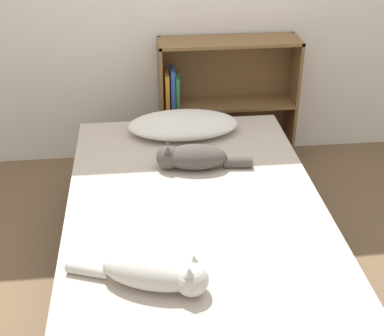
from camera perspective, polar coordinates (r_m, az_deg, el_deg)
name	(u,v)px	position (r m, az deg, el deg)	size (l,w,h in m)	color
ground_plane	(195,275)	(2.83, 0.31, -11.36)	(8.00, 8.00, 0.00)	brown
bed	(195,240)	(2.69, 0.32, -7.72)	(1.25, 1.89, 0.46)	#333338
pillow	(183,125)	(3.15, -0.95, 4.66)	(0.65, 0.38, 0.11)	white
cat_light	(156,273)	(2.05, -3.83, -11.16)	(0.55, 0.28, 0.15)	beige
cat_dark	(192,157)	(2.78, -0.03, 1.16)	(0.50, 0.19, 0.15)	#47423D
bookshelf	(223,100)	(3.68, 3.28, 7.29)	(0.92, 0.26, 0.87)	brown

